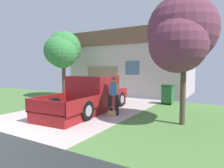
% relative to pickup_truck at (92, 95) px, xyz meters
% --- Properties ---
extents(pickup_truck, '(2.36, 5.48, 1.72)m').
position_rel_pickup_truck_xyz_m(pickup_truck, '(0.00, 0.00, 0.00)').
color(pickup_truck, maroon).
rests_on(pickup_truck, ground).
extents(person_with_hat, '(0.51, 0.50, 1.72)m').
position_rel_pickup_truck_xyz_m(person_with_hat, '(1.42, -0.31, 0.18)').
color(person_with_hat, black).
rests_on(person_with_hat, ground).
extents(handbag, '(0.34, 0.17, 0.43)m').
position_rel_pickup_truck_xyz_m(handbag, '(1.49, -0.59, -0.63)').
color(handbag, tan).
rests_on(handbag, ground).
extents(house_with_garage, '(9.68, 5.74, 5.00)m').
position_rel_pickup_truck_xyz_m(house_with_garage, '(-1.28, 7.81, 1.77)').
color(house_with_garage, beige).
rests_on(house_with_garage, ground).
extents(front_yard_tree, '(2.64, 2.86, 4.77)m').
position_rel_pickup_truck_xyz_m(front_yard_tree, '(-4.50, 2.64, 2.60)').
color(front_yard_tree, brown).
rests_on(front_yard_tree, ground).
extents(neighbor_tree, '(2.59, 2.86, 4.80)m').
position_rel_pickup_truck_xyz_m(neighbor_tree, '(4.24, -0.25, 2.55)').
color(neighbor_tree, brown).
rests_on(neighbor_tree, ground).
extents(wheeled_trash_bin, '(0.60, 0.72, 1.13)m').
position_rel_pickup_truck_xyz_m(wheeled_trash_bin, '(2.82, 3.61, -0.15)').
color(wheeled_trash_bin, '#286B38').
rests_on(wheeled_trash_bin, ground).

